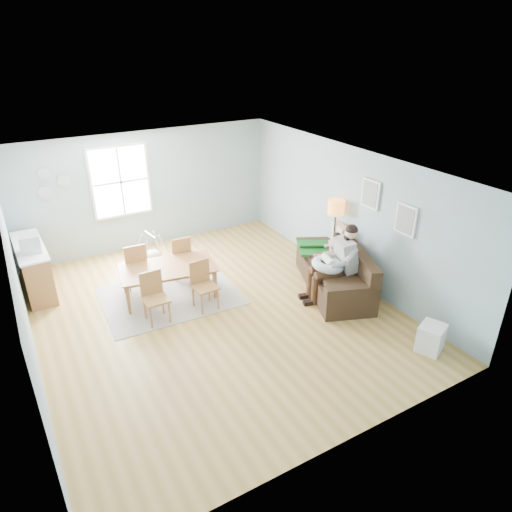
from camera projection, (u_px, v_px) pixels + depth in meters
room at (209, 185)px, 7.32m from camera, size 8.40×9.40×3.90m
window at (120, 182)px, 10.08m from camera, size 1.32×0.08×1.62m
pictures at (387, 206)px, 8.08m from camera, size 0.05×1.34×0.74m
wall_plates at (51, 183)px, 9.38m from camera, size 0.67×0.02×0.66m
sofa at (337, 274)px, 9.03m from camera, size 1.73×2.48×0.92m
green_throw at (323, 246)px, 9.57m from camera, size 1.34×1.28×0.04m
beige_pillow at (340, 237)px, 9.34m from camera, size 0.32×0.59×0.57m
father at (337, 260)px, 8.51m from camera, size 1.12×0.66×1.49m
nursing_pillow at (328, 265)px, 8.52m from camera, size 0.76×0.75×0.25m
infant at (327, 259)px, 8.52m from camera, size 0.23×0.41×0.15m
toddler at (331, 249)px, 9.01m from camera, size 0.59×0.47×0.87m
floor_lamp at (336, 213)px, 9.15m from camera, size 0.33×0.33×1.64m
storage_cube at (431, 338)px, 7.29m from camera, size 0.52×0.50×0.46m
rug at (170, 296)px, 8.89m from camera, size 2.62×2.03×0.01m
dining_table at (169, 282)px, 8.75m from camera, size 1.93×1.28×0.63m
chair_sw at (154, 294)px, 7.96m from camera, size 0.42×0.42×0.92m
chair_se at (203, 282)px, 8.34m from camera, size 0.45×0.45×0.92m
chair_nw at (135, 263)px, 8.95m from camera, size 0.47×0.47×0.97m
chair_ne at (180, 254)px, 9.35m from camera, size 0.43×0.43×0.93m
counter at (34, 267)px, 8.91m from camera, size 0.56×1.75×0.97m
monitor at (30, 243)px, 8.38m from camera, size 0.37×0.35×0.33m
baby_swing at (152, 254)px, 9.72m from camera, size 0.91×0.93×0.83m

